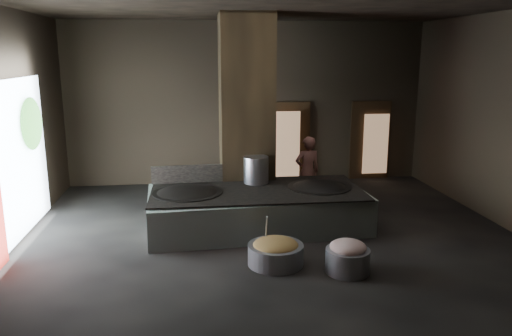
{
  "coord_description": "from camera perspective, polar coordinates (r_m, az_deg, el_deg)",
  "views": [
    {
      "loc": [
        -1.46,
        -9.48,
        3.61
      ],
      "look_at": [
        -0.22,
        0.75,
        1.25
      ],
      "focal_mm": 35.0,
      "sensor_mm": 36.0,
      "label": 1
    }
  ],
  "objects": [
    {
      "name": "floor",
      "position": [
        10.27,
        1.72,
        -7.99
      ],
      "size": [
        10.0,
        9.0,
        0.1
      ],
      "primitive_type": "cube",
      "color": "black",
      "rests_on": "ground"
    },
    {
      "name": "ceiling",
      "position": [
        9.64,
        1.92,
        18.48
      ],
      "size": [
        10.0,
        9.0,
        0.1
      ],
      "primitive_type": "cube",
      "color": "black",
      "rests_on": "back_wall"
    },
    {
      "name": "back_wall",
      "position": [
        14.17,
        -1.0,
        7.39
      ],
      "size": [
        10.0,
        0.1,
        4.5
      ],
      "primitive_type": "cube",
      "color": "black",
      "rests_on": "ground"
    },
    {
      "name": "front_wall",
      "position": [
        5.32,
        9.26,
        -2.09
      ],
      "size": [
        10.0,
        0.1,
        4.5
      ],
      "primitive_type": "cube",
      "color": "black",
      "rests_on": "ground"
    },
    {
      "name": "pillar",
      "position": [
        11.52,
        -1.11,
        6.11
      ],
      "size": [
        1.2,
        1.2,
        4.5
      ],
      "primitive_type": "cube",
      "color": "black",
      "rests_on": "ground"
    },
    {
      "name": "hearth_platform",
      "position": [
        10.61,
        0.1,
        -4.76
      ],
      "size": [
        4.63,
        2.43,
        0.78
      ],
      "primitive_type": "cube",
      "rotation": [
        0.0,
        0.0,
        0.06
      ],
      "color": "#9FB0A3",
      "rests_on": "ground"
    },
    {
      "name": "platform_cap",
      "position": [
        10.49,
        0.1,
        -2.56
      ],
      "size": [
        4.4,
        2.11,
        0.03
      ],
      "primitive_type": "cube",
      "color": "black",
      "rests_on": "hearth_platform"
    },
    {
      "name": "wok_left",
      "position": [
        10.39,
        -7.85,
        -3.21
      ],
      "size": [
        1.42,
        1.42,
        0.39
      ],
      "primitive_type": "ellipsoid",
      "color": "black",
      "rests_on": "hearth_platform"
    },
    {
      "name": "wok_left_rim",
      "position": [
        10.37,
        -7.86,
        -2.84
      ],
      "size": [
        1.45,
        1.45,
        0.05
      ],
      "primitive_type": "cylinder",
      "color": "black",
      "rests_on": "hearth_platform"
    },
    {
      "name": "wok_right",
      "position": [
        10.8,
        7.2,
        -2.57
      ],
      "size": [
        1.32,
        1.32,
        0.37
      ],
      "primitive_type": "ellipsoid",
      "color": "black",
      "rests_on": "hearth_platform"
    },
    {
      "name": "wok_right_rim",
      "position": [
        10.78,
        7.21,
        -2.21
      ],
      "size": [
        1.35,
        1.35,
        0.05
      ],
      "primitive_type": "cylinder",
      "color": "black",
      "rests_on": "hearth_platform"
    },
    {
      "name": "stock_pot",
      "position": [
        10.95,
        0.0,
        -0.2
      ],
      "size": [
        0.55,
        0.55,
        0.59
      ],
      "primitive_type": "cylinder",
      "color": "#AEAFB6",
      "rests_on": "hearth_platform"
    },
    {
      "name": "splash_guard",
      "position": [
        11.09,
        -7.84,
        -0.68
      ],
      "size": [
        1.57,
        0.16,
        0.39
      ],
      "primitive_type": "cube",
      "rotation": [
        0.0,
        0.0,
        0.06
      ],
      "color": "black",
      "rests_on": "hearth_platform"
    },
    {
      "name": "cook",
      "position": [
        12.07,
        5.89,
        -0.38
      ],
      "size": [
        0.67,
        0.49,
        1.7
      ],
      "primitive_type": "imported",
      "rotation": [
        0.0,
        0.0,
        3.29
      ],
      "color": "brown",
      "rests_on": "ground"
    },
    {
      "name": "veg_basin",
      "position": [
        8.88,
        2.25,
        -9.84
      ],
      "size": [
        1.28,
        1.28,
        0.36
      ],
      "primitive_type": "cylinder",
      "rotation": [
        0.0,
        0.0,
        0.39
      ],
      "color": "gray",
      "rests_on": "ground"
    },
    {
      "name": "veg_fill",
      "position": [
        8.81,
        2.26,
        -8.82
      ],
      "size": [
        0.8,
        0.8,
        0.25
      ],
      "primitive_type": "ellipsoid",
      "color": "olive",
      "rests_on": "veg_basin"
    },
    {
      "name": "ladle",
      "position": [
        8.86,
        1.15,
        -7.31
      ],
      "size": [
        0.05,
        0.39,
        0.7
      ],
      "primitive_type": "cylinder",
      "rotation": [
        0.49,
        0.0,
        -0.05
      ],
      "color": "#AEAFB6",
      "rests_on": "veg_basin"
    },
    {
      "name": "meat_basin",
      "position": [
        8.7,
        10.41,
        -10.37
      ],
      "size": [
        0.98,
        0.98,
        0.41
      ],
      "primitive_type": "cylinder",
      "rotation": [
        0.0,
        0.0,
        -0.42
      ],
      "color": "gray",
      "rests_on": "ground"
    },
    {
      "name": "meat_fill",
      "position": [
        8.61,
        10.48,
        -8.87
      ],
      "size": [
        0.62,
        0.62,
        0.24
      ],
      "primitive_type": "ellipsoid",
      "color": "tan",
      "rests_on": "meat_basin"
    },
    {
      "name": "doorway_near",
      "position": [
        14.4,
        3.82,
        2.83
      ],
      "size": [
        1.18,
        0.08,
        2.38
      ],
      "primitive_type": "cube",
      "color": "black",
      "rests_on": "ground"
    },
    {
      "name": "doorway_near_glow",
      "position": [
        14.1,
        3.31,
        2.41
      ],
      "size": [
        0.85,
        0.04,
        2.01
      ],
      "primitive_type": "cube",
      "color": "#8C6647",
      "rests_on": "ground"
    },
    {
      "name": "doorway_far",
      "position": [
        15.03,
        12.86,
        2.96
      ],
      "size": [
        1.18,
        0.08,
        2.38
      ],
      "primitive_type": "cube",
      "color": "black",
      "rests_on": "ground"
    },
    {
      "name": "doorway_far_glow",
      "position": [
        14.97,
        13.52,
        2.69
      ],
      "size": [
        0.74,
        0.04,
        1.75
      ],
      "primitive_type": "cube",
      "color": "#8C6647",
      "rests_on": "ground"
    },
    {
      "name": "left_opening",
      "position": [
        10.48,
        -26.22,
        0.5
      ],
      "size": [
        0.04,
        4.2,
        3.1
      ],
      "primitive_type": "cube",
      "color": "white",
      "rests_on": "ground"
    },
    {
      "name": "tree_silhouette",
      "position": [
        11.39,
        -24.27,
        4.65
      ],
      "size": [
        0.28,
        1.1,
        1.1
      ],
      "primitive_type": "ellipsoid",
      "color": "#194714",
      "rests_on": "left_opening"
    }
  ]
}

